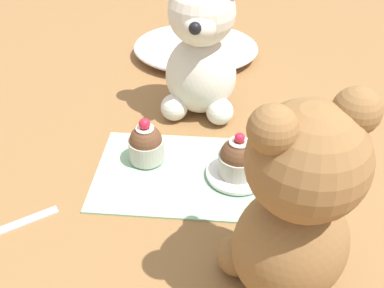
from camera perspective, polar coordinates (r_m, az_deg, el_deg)
name	(u,v)px	position (r m, az deg, el deg)	size (l,w,h in m)	color
ground_plane	(192,175)	(0.64, 0.00, -3.94)	(4.00, 4.00, 0.00)	olive
knitted_placemat	(192,173)	(0.64, 0.00, -3.74)	(0.27, 0.17, 0.01)	#8EBC99
tulle_cloth	(196,47)	(0.93, 0.46, 12.21)	(0.25, 0.22, 0.04)	silver
teddy_bear_cream	(200,51)	(0.72, 1.07, 11.68)	(0.12, 0.12, 0.23)	silver
teddy_bear_tan	(295,209)	(0.44, 12.94, -8.01)	(0.15, 0.15, 0.24)	olive
cupcake_near_cream_bear	(146,144)	(0.65, -5.85, 0.00)	(0.05, 0.05, 0.07)	#B2ADA3
saucer_plate	(237,173)	(0.63, 5.70, -3.72)	(0.09, 0.09, 0.01)	silver
cupcake_near_tan_bear	(238,159)	(0.62, 5.86, -1.86)	(0.05, 0.05, 0.07)	#B2ADA3
teaspoon	(2,229)	(0.61, -22.96, -9.96)	(0.14, 0.01, 0.01)	silver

